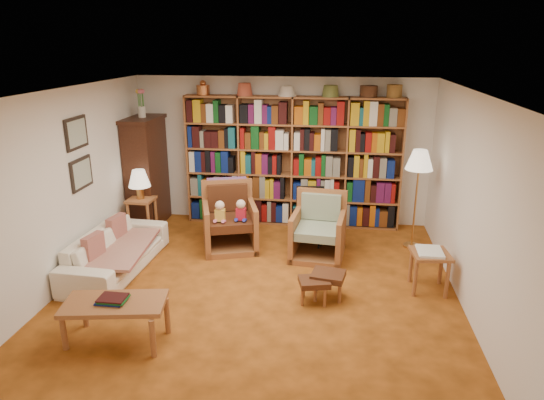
% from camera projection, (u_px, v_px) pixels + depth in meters
% --- Properties ---
extents(floor, '(5.00, 5.00, 0.00)m').
position_uv_depth(floor, '(260.00, 285.00, 6.36)').
color(floor, '#B45C1B').
rests_on(floor, ground).
extents(ceiling, '(5.00, 5.00, 0.00)m').
position_uv_depth(ceiling, '(259.00, 91.00, 5.59)').
color(ceiling, white).
rests_on(ceiling, wall_back).
extents(wall_back, '(5.00, 0.00, 5.00)m').
position_uv_depth(wall_back, '(282.00, 151.00, 8.33)').
color(wall_back, white).
rests_on(wall_back, floor).
extents(wall_front, '(5.00, 0.00, 5.00)m').
position_uv_depth(wall_front, '(208.00, 294.00, 3.62)').
color(wall_front, white).
rests_on(wall_front, floor).
extents(wall_left, '(0.00, 5.00, 5.00)m').
position_uv_depth(wall_left, '(69.00, 187.00, 6.28)').
color(wall_left, white).
rests_on(wall_left, floor).
extents(wall_right, '(0.00, 5.00, 5.00)m').
position_uv_depth(wall_right, '(470.00, 203.00, 5.67)').
color(wall_right, white).
rests_on(wall_right, floor).
extents(bookshelf, '(3.60, 0.30, 2.42)m').
position_uv_depth(bookshelf, '(292.00, 158.00, 8.17)').
color(bookshelf, brown).
rests_on(bookshelf, floor).
extents(curio_cabinet, '(0.50, 0.95, 2.40)m').
position_uv_depth(curio_cabinet, '(147.00, 171.00, 8.23)').
color(curio_cabinet, '#3E2010').
rests_on(curio_cabinet, floor).
extents(framed_pictures, '(0.03, 0.52, 0.97)m').
position_uv_depth(framed_pictures, '(79.00, 154.00, 6.45)').
color(framed_pictures, black).
rests_on(framed_pictures, wall_left).
extents(sofa, '(1.97, 0.85, 0.56)m').
position_uv_depth(sofa, '(116.00, 251.00, 6.71)').
color(sofa, white).
rests_on(sofa, floor).
extents(sofa_throw, '(0.87, 1.48, 0.04)m').
position_uv_depth(sofa_throw, '(119.00, 250.00, 6.70)').
color(sofa_throw, beige).
rests_on(sofa_throw, sofa).
extents(cushion_left, '(0.17, 0.36, 0.35)m').
position_uv_depth(cushion_left, '(117.00, 230.00, 7.00)').
color(cushion_left, maroon).
rests_on(cushion_left, sofa).
extents(cushion_right, '(0.17, 0.36, 0.34)m').
position_uv_depth(cushion_right, '(94.00, 250.00, 6.35)').
color(cushion_right, maroon).
rests_on(cushion_right, sofa).
extents(side_table_lamp, '(0.42, 0.42, 0.65)m').
position_uv_depth(side_table_lamp, '(142.00, 209.00, 7.81)').
color(side_table_lamp, brown).
rests_on(side_table_lamp, floor).
extents(table_lamp, '(0.35, 0.35, 0.47)m').
position_uv_depth(table_lamp, '(139.00, 179.00, 7.66)').
color(table_lamp, '#B67E3A').
rests_on(table_lamp, side_table_lamp).
extents(armchair_leather, '(1.04, 1.04, 1.02)m').
position_uv_depth(armchair_leather, '(231.00, 220.00, 7.49)').
color(armchair_leather, brown).
rests_on(armchair_leather, floor).
extents(armchair_sage, '(0.83, 0.86, 0.94)m').
position_uv_depth(armchair_sage, '(318.00, 231.00, 7.19)').
color(armchair_sage, brown).
rests_on(armchair_sage, floor).
extents(wheelchair, '(0.51, 0.71, 0.89)m').
position_uv_depth(wheelchair, '(309.00, 218.00, 7.60)').
color(wheelchair, black).
rests_on(wheelchair, floor).
extents(floor_lamp, '(0.41, 0.41, 1.54)m').
position_uv_depth(floor_lamp, '(419.00, 164.00, 7.15)').
color(floor_lamp, '#B67E3A').
rests_on(floor_lamp, floor).
extents(side_table_papers, '(0.51, 0.51, 0.55)m').
position_uv_depth(side_table_papers, '(430.00, 259.00, 6.11)').
color(side_table_papers, brown).
rests_on(side_table_papers, floor).
extents(footstool_a, '(0.42, 0.38, 0.31)m').
position_uv_depth(footstool_a, '(314.00, 283.00, 5.88)').
color(footstool_a, '#4C2414').
rests_on(footstool_a, floor).
extents(footstool_b, '(0.45, 0.40, 0.34)m').
position_uv_depth(footstool_b, '(328.00, 277.00, 5.98)').
color(footstool_b, '#4C2414').
rests_on(footstool_b, floor).
extents(coffee_table, '(1.11, 0.68, 0.52)m').
position_uv_depth(coffee_table, '(115.00, 307.00, 5.05)').
color(coffee_table, brown).
rests_on(coffee_table, floor).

